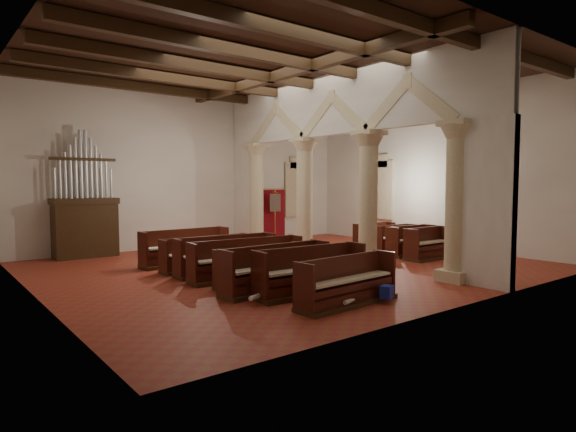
% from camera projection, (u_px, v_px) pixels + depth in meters
% --- Properties ---
extents(floor, '(14.00, 14.00, 0.00)m').
position_uv_depth(floor, '(291.00, 265.00, 14.71)').
color(floor, maroon).
rests_on(floor, ground).
extents(ceiling, '(14.00, 14.00, 0.00)m').
position_uv_depth(ceiling, '(291.00, 66.00, 14.30)').
color(ceiling, '#311D10').
rests_on(ceiling, wall_back).
extents(wall_back, '(14.00, 0.02, 6.00)m').
position_uv_depth(wall_back, '(198.00, 171.00, 19.23)').
color(wall_back, silver).
rests_on(wall_back, floor).
extents(wall_front, '(14.00, 0.02, 6.00)m').
position_uv_depth(wall_front, '(473.00, 159.00, 9.78)').
color(wall_front, silver).
rests_on(wall_front, floor).
extents(wall_left, '(0.02, 12.00, 6.00)m').
position_uv_depth(wall_left, '(32.00, 160.00, 10.21)').
color(wall_left, silver).
rests_on(wall_left, floor).
extents(wall_right, '(0.02, 12.00, 6.00)m').
position_uv_depth(wall_right, '(431.00, 170.00, 18.79)').
color(wall_right, silver).
rests_on(wall_right, floor).
extents(ceiling_beams, '(13.80, 11.80, 0.30)m').
position_uv_depth(ceiling_beams, '(291.00, 72.00, 14.31)').
color(ceiling_beams, '#322110').
rests_on(ceiling_beams, wall_back).
extents(arcade, '(0.90, 11.90, 6.00)m').
position_uv_depth(arcade, '(334.00, 150.00, 15.57)').
color(arcade, beige).
rests_on(arcade, floor).
extents(window_right_a, '(0.03, 1.00, 2.20)m').
position_uv_depth(window_right_a, '(465.00, 191.00, 17.66)').
color(window_right_a, '#306C5A').
rests_on(window_right_a, wall_right).
extents(window_right_b, '(0.03, 1.00, 2.20)m').
position_uv_depth(window_right_b, '(381.00, 190.00, 20.81)').
color(window_right_b, '#306C5A').
rests_on(window_right_b, wall_right).
extents(window_back, '(1.00, 0.03, 2.20)m').
position_uv_depth(window_back, '(296.00, 189.00, 22.33)').
color(window_back, '#306C5A').
rests_on(window_back, wall_back).
extents(pipe_organ, '(2.10, 0.85, 4.40)m').
position_uv_depth(pipe_organ, '(85.00, 217.00, 16.19)').
color(pipe_organ, '#322110').
rests_on(pipe_organ, floor).
extents(lectern, '(0.46, 0.46, 1.14)m').
position_uv_depth(lectern, '(107.00, 242.00, 16.53)').
color(lectern, '#372011').
rests_on(lectern, floor).
extents(dossal_curtain, '(1.80, 0.07, 2.17)m').
position_uv_depth(dossal_curtain, '(270.00, 213.00, 21.44)').
color(dossal_curtain, maroon).
rests_on(dossal_curtain, floor).
extents(processional_banner, '(0.49, 0.62, 2.19)m').
position_uv_depth(processional_banner, '(275.00, 222.00, 21.10)').
color(processional_banner, '#322110').
rests_on(processional_banner, floor).
extents(hymnal_box_a, '(0.33, 0.30, 0.27)m').
position_uv_depth(hymnal_box_a, '(387.00, 292.00, 10.06)').
color(hymnal_box_a, navy).
rests_on(hymnal_box_a, floor).
extents(hymnal_box_b, '(0.42, 0.38, 0.35)m').
position_uv_depth(hymnal_box_b, '(354.00, 266.00, 12.91)').
color(hymnal_box_b, navy).
rests_on(hymnal_box_b, floor).
extents(hymnal_box_c, '(0.38, 0.32, 0.37)m').
position_uv_depth(hymnal_box_c, '(261.00, 262.00, 13.57)').
color(hymnal_box_c, navy).
rests_on(hymnal_box_c, floor).
extents(tube_heater_a, '(0.86, 0.35, 0.09)m').
position_uv_depth(tube_heater_a, '(355.00, 298.00, 9.82)').
color(tube_heater_a, white).
rests_on(tube_heater_a, floor).
extents(tube_heater_b, '(0.95, 0.47, 0.10)m').
position_uv_depth(tube_heater_b, '(263.00, 294.00, 10.23)').
color(tube_heater_b, silver).
rests_on(tube_heater_b, floor).
extents(nave_pew_0, '(2.57, 0.82, 1.00)m').
position_uv_depth(nave_pew_0, '(348.00, 289.00, 9.93)').
color(nave_pew_0, '#322110').
rests_on(nave_pew_0, floor).
extents(nave_pew_1, '(2.83, 0.87, 1.08)m').
position_uv_depth(nave_pew_1, '(311.00, 278.00, 10.86)').
color(nave_pew_1, '#322110').
rests_on(nave_pew_1, floor).
extents(nave_pew_2, '(2.90, 0.84, 1.08)m').
position_uv_depth(nave_pew_2, '(277.00, 276.00, 11.21)').
color(nave_pew_2, '#322110').
rests_on(nave_pew_2, floor).
extents(nave_pew_3, '(2.52, 0.71, 0.96)m').
position_uv_depth(nave_pew_3, '(262.00, 272.00, 11.85)').
color(nave_pew_3, '#322110').
rests_on(nave_pew_3, floor).
extents(nave_pew_4, '(3.20, 0.90, 1.05)m').
position_uv_depth(nave_pew_4, '(247.00, 266.00, 12.63)').
color(nave_pew_4, '#322110').
rests_on(nave_pew_4, floor).
extents(nave_pew_5, '(2.92, 0.87, 1.06)m').
position_uv_depth(nave_pew_5, '(226.00, 261.00, 13.32)').
color(nave_pew_5, '#322110').
rests_on(nave_pew_5, floor).
extents(nave_pew_6, '(2.83, 0.69, 0.96)m').
position_uv_depth(nave_pew_6, '(208.00, 258.00, 14.01)').
color(nave_pew_6, '#322110').
rests_on(nave_pew_6, floor).
extents(nave_pew_7, '(2.80, 0.81, 1.09)m').
position_uv_depth(nave_pew_7, '(186.00, 253.00, 14.80)').
color(nave_pew_7, '#322110').
rests_on(nave_pew_7, floor).
extents(aisle_pew_0, '(1.86, 0.70, 1.05)m').
position_uv_depth(aisle_pew_0, '(428.00, 248.00, 15.84)').
color(aisle_pew_0, '#322110').
rests_on(aisle_pew_0, floor).
extents(aisle_pew_1, '(1.97, 0.79, 1.03)m').
position_uv_depth(aisle_pew_1, '(411.00, 245.00, 16.63)').
color(aisle_pew_1, '#322110').
rests_on(aisle_pew_1, floor).
extents(aisle_pew_2, '(1.87, 0.76, 0.96)m').
position_uv_depth(aisle_pew_2, '(394.00, 242.00, 17.72)').
color(aisle_pew_2, '#322110').
rests_on(aisle_pew_2, floor).
extents(aisle_pew_3, '(1.75, 0.67, 1.00)m').
position_uv_depth(aisle_pew_3, '(375.00, 241.00, 18.14)').
color(aisle_pew_3, '#322110').
rests_on(aisle_pew_3, floor).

